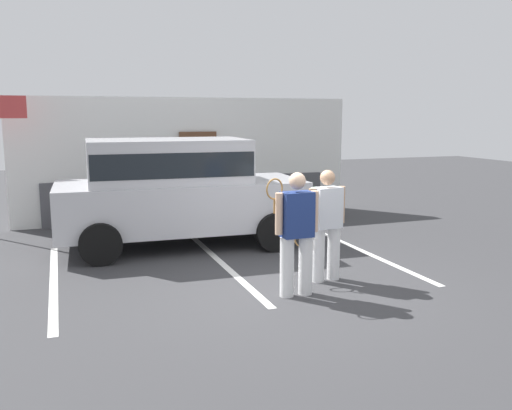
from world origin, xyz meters
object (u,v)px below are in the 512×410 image
Objects in this scene: tennis_player_man at (296,232)px; potted_plant_by_porch at (314,201)px; parked_suv at (176,187)px; tennis_player_woman at (326,224)px.

tennis_player_man reaches higher than potted_plant_by_porch.
parked_suv is 4.16m from potted_plant_by_porch.
tennis_player_man is at bearing -118.53° from potted_plant_by_porch.
parked_suv is at bearing -155.83° from potted_plant_by_porch.
parked_suv is 6.01× the size of potted_plant_by_porch.
tennis_player_man is at bearing 27.38° from tennis_player_woman.
tennis_player_man is 1.02× the size of tennis_player_woman.
potted_plant_by_porch is (2.07, 4.63, -0.44)m from tennis_player_woman.
tennis_player_man is 0.85m from tennis_player_woman.
tennis_player_woman is at bearing -147.04° from tennis_player_man.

